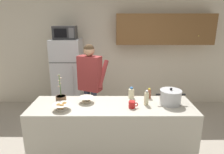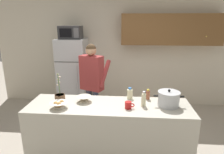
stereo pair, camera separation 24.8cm
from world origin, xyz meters
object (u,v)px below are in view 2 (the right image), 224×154
bread_bowl (59,104)px  microwave (71,32)px  potted_orchid (60,96)px  person_near_pot (92,77)px  cooking_pot (169,99)px  coffee_mug (128,105)px  bottle_far_corner (148,94)px  bottle_mid_counter (130,93)px  refrigerator (73,75)px  empty_bowl (84,98)px  bottle_near_edge (144,99)px

bread_bowl → microwave: bearing=100.1°
potted_orchid → person_near_pot: bearing=67.3°
cooking_pot → coffee_mug: (-0.55, -0.13, -0.06)m
cooking_pot → bottle_far_corner: cooking_pot is taller
microwave → coffee_mug: microwave is taller
cooking_pot → bottle_mid_counter: (-0.53, 0.23, -0.02)m
refrigerator → cooking_pot: size_ratio=4.03×
potted_orchid → bread_bowl: bearing=-73.9°
refrigerator → bottle_far_corner: 2.25m
empty_bowl → coffee_mug: bearing=-16.1°
cooking_pot → bottle_far_corner: size_ratio=2.63×
bottle_mid_counter → potted_orchid: (-1.04, -0.14, -0.02)m
refrigerator → cooking_pot: bearing=-44.6°
bottle_mid_counter → bottle_far_corner: 0.27m
microwave → empty_bowl: bearing=-69.7°
person_near_pot → bottle_mid_counter: size_ratio=9.63×
cooking_pot → coffee_mug: bearing=-166.9°
microwave → bottle_mid_counter: bearing=-50.1°
coffee_mug → person_near_pot: bearing=123.2°
coffee_mug → bottle_near_edge: bearing=25.5°
refrigerator → bottle_near_edge: (1.50, -1.84, 0.19)m
bread_bowl → bottle_mid_counter: size_ratio=1.39×
cooking_pot → bread_bowl: cooking_pot is taller
refrigerator → bottle_near_edge: refrigerator is taller
bread_bowl → bottle_near_edge: (1.15, 0.16, 0.05)m
cooking_pot → bread_bowl: (-1.49, -0.19, -0.05)m
cooking_pot → bread_bowl: 1.50m
bottle_near_edge → bottle_mid_counter: bottle_near_edge is taller
cooking_pot → bread_bowl: size_ratio=1.71×
bottle_far_corner → refrigerator: bearing=134.8°
bread_bowl → empty_bowl: (0.29, 0.24, -0.00)m
cooking_pot → potted_orchid: (-1.57, 0.09, -0.04)m
refrigerator → bottle_far_corner: size_ratio=10.62×
bread_bowl → potted_orchid: (-0.08, 0.27, 0.02)m
bottle_near_edge → potted_orchid: potted_orchid is taller
coffee_mug → bread_bowl: 0.94m
microwave → bottle_far_corner: (1.58, -1.57, -0.81)m
refrigerator → bread_bowl: size_ratio=6.92×
cooking_pot → empty_bowl: size_ratio=1.85×
cooking_pot → empty_bowl: cooking_pot is taller
person_near_pot → cooking_pot: person_near_pot is taller
bottle_near_edge → empty_bowl: bearing=174.2°
cooking_pot → bottle_far_corner: (-0.26, 0.22, -0.03)m
refrigerator → bottle_near_edge: 2.38m
microwave → empty_bowl: 2.03m
person_near_pot → microwave: bearing=124.6°
coffee_mug → empty_bowl: coffee_mug is taller
empty_bowl → refrigerator: bearing=110.1°
bread_bowl → person_near_pot: bearing=76.5°
bread_bowl → bottle_far_corner: bearing=18.3°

